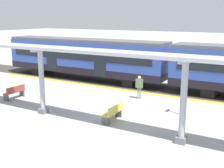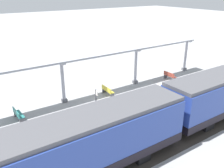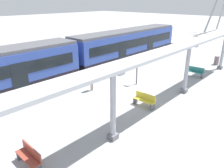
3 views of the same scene
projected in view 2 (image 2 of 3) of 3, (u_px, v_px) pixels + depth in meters
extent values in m
plane|color=#9C9D9D|center=(122.00, 105.00, 20.41)|extent=(176.00, 176.00, 0.00)
cube|color=gold|center=(151.00, 124.00, 17.65)|extent=(0.51, 30.32, 0.01)
cube|color=#38332D|center=(170.00, 136.00, 16.23)|extent=(3.20, 42.32, 0.01)
cube|color=black|center=(224.00, 77.00, 20.35)|extent=(0.03, 13.79, 0.84)
cube|color=black|center=(204.00, 90.00, 19.27)|extent=(0.04, 1.10, 2.00)
cube|color=black|center=(197.00, 120.00, 17.57)|extent=(2.21, 0.90, 0.64)
cube|color=#2C449A|center=(54.00, 155.00, 11.36)|extent=(2.60, 14.99, 2.60)
cube|color=#515156|center=(52.00, 129.00, 10.83)|extent=(2.39, 14.99, 0.24)
cube|color=black|center=(44.00, 136.00, 12.26)|extent=(0.03, 13.79, 0.84)
cube|color=black|center=(88.00, 131.00, 13.77)|extent=(0.04, 1.10, 2.00)
cube|color=black|center=(133.00, 148.00, 14.46)|extent=(2.21, 0.90, 0.64)
cube|color=slate|center=(184.00, 69.00, 29.06)|extent=(0.44, 0.44, 0.30)
cylinder|color=#9D9EA9|center=(186.00, 55.00, 28.40)|extent=(0.28, 0.28, 3.21)
cube|color=#9D9EA9|center=(187.00, 41.00, 27.78)|extent=(1.10, 0.36, 0.12)
cube|color=slate|center=(135.00, 82.00, 25.12)|extent=(0.44, 0.44, 0.30)
cylinder|color=#9D9EA9|center=(136.00, 66.00, 24.46)|extent=(0.28, 0.28, 3.21)
cube|color=#9D9EA9|center=(136.00, 50.00, 23.84)|extent=(1.10, 0.36, 0.12)
cube|color=slate|center=(64.00, 100.00, 21.00)|extent=(0.44, 0.44, 0.30)
cylinder|color=#9D9EA9|center=(63.00, 82.00, 20.35)|extent=(0.28, 0.28, 3.21)
cube|color=#9D9EA9|center=(61.00, 63.00, 19.73)|extent=(1.10, 0.36, 0.12)
cube|color=#A8AAB2|center=(100.00, 54.00, 21.61)|extent=(1.20, 24.39, 0.16)
cube|color=#287772|center=(19.00, 114.00, 18.08)|extent=(1.52, 0.52, 0.04)
cube|color=#287772|center=(16.00, 112.00, 17.90)|extent=(1.50, 0.14, 0.40)
cube|color=#4C4C51|center=(17.00, 114.00, 18.67)|extent=(0.12, 0.40, 0.42)
cube|color=#4C4C51|center=(22.00, 121.00, 17.67)|extent=(0.12, 0.40, 0.42)
cube|color=gold|center=(108.00, 91.00, 22.25)|extent=(1.50, 0.44, 0.04)
cube|color=gold|center=(106.00, 89.00, 22.07)|extent=(1.50, 0.06, 0.40)
cube|color=#4C4C51|center=(104.00, 90.00, 22.85)|extent=(0.10, 0.40, 0.42)
cube|color=#4C4C51|center=(112.00, 95.00, 21.82)|extent=(0.10, 0.40, 0.42)
cube|color=brown|center=(170.00, 76.00, 25.98)|extent=(1.50, 0.46, 0.04)
cube|color=brown|center=(169.00, 74.00, 25.80)|extent=(1.50, 0.08, 0.40)
cube|color=#4C4C51|center=(165.00, 76.00, 26.59)|extent=(0.10, 0.40, 0.42)
cube|color=#4C4C51|center=(175.00, 80.00, 25.55)|extent=(0.10, 0.40, 0.42)
cylinder|color=#4C4C51|center=(96.00, 103.00, 18.42)|extent=(0.10, 0.10, 2.20)
cube|color=silver|center=(96.00, 93.00, 18.10)|extent=(0.56, 0.04, 0.36)
cylinder|color=gray|center=(145.00, 108.00, 19.16)|extent=(0.10, 0.10, 0.77)
cylinder|color=gray|center=(143.00, 108.00, 19.07)|extent=(0.10, 0.10, 0.77)
cube|color=#50673F|center=(144.00, 101.00, 18.87)|extent=(0.24, 0.47, 0.58)
sphere|color=beige|center=(145.00, 96.00, 18.72)|extent=(0.21, 0.21, 0.21)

